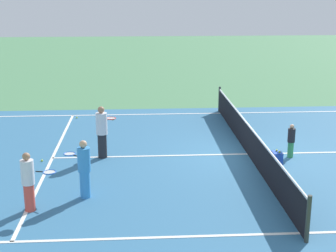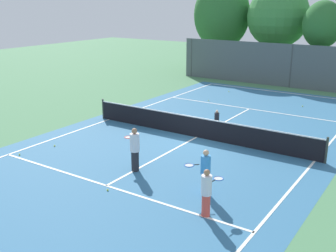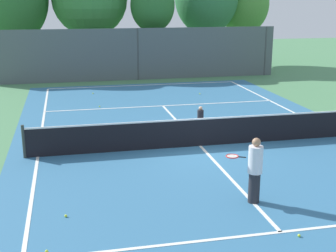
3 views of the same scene
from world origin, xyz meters
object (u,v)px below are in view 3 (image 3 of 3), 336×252
(player_0, at_px, (200,120))
(tennis_ball_7, at_px, (200,94))
(tennis_ball_2, at_px, (100,106))
(tennis_ball_6, at_px, (93,93))
(tennis_ball_1, at_px, (249,120))
(tennis_ball_4, at_px, (225,125))
(tennis_ball_3, at_px, (66,216))
(player_1, at_px, (254,170))
(ball_crate, at_px, (218,134))
(tennis_ball_5, at_px, (47,251))
(tennis_ball_0, at_px, (299,235))

(player_0, relative_size, tennis_ball_7, 16.79)
(tennis_ball_2, distance_m, tennis_ball_6, 3.25)
(tennis_ball_1, height_order, tennis_ball_4, same)
(player_0, height_order, tennis_ball_3, player_0)
(player_1, distance_m, ball_crate, 5.60)
(player_0, relative_size, tennis_ball_1, 16.79)
(tennis_ball_4, relative_size, tennis_ball_7, 1.00)
(tennis_ball_4, height_order, tennis_ball_5, same)
(tennis_ball_1, bearing_deg, player_0, -148.42)
(tennis_ball_1, height_order, tennis_ball_5, same)
(tennis_ball_1, relative_size, tennis_ball_2, 1.00)
(tennis_ball_4, bearing_deg, player_0, -141.60)
(player_1, bearing_deg, tennis_ball_7, 79.50)
(player_0, xyz_separation_m, ball_crate, (0.52, -0.58, -0.38))
(tennis_ball_0, relative_size, tennis_ball_7, 1.00)
(ball_crate, xyz_separation_m, tennis_ball_2, (-3.88, 6.08, -0.15))
(ball_crate, relative_size, tennis_ball_4, 6.45)
(tennis_ball_5, bearing_deg, tennis_ball_1, 48.55)
(tennis_ball_2, bearing_deg, tennis_ball_3, -98.29)
(player_0, relative_size, tennis_ball_5, 16.79)
(player_1, bearing_deg, tennis_ball_1, 68.85)
(tennis_ball_1, xyz_separation_m, tennis_ball_4, (-1.24, -0.52, 0.00))
(tennis_ball_7, bearing_deg, tennis_ball_1, -85.31)
(player_0, bearing_deg, player_1, -93.45)
(ball_crate, height_order, tennis_ball_6, ball_crate)
(tennis_ball_0, bearing_deg, tennis_ball_1, 74.37)
(tennis_ball_5, bearing_deg, tennis_ball_4, 51.62)
(tennis_ball_2, distance_m, tennis_ball_3, 11.54)
(tennis_ball_3, bearing_deg, ball_crate, 43.97)
(player_0, bearing_deg, tennis_ball_3, -130.29)
(tennis_ball_2, distance_m, tennis_ball_7, 5.80)
(tennis_ball_4, distance_m, tennis_ball_7, 6.35)
(ball_crate, relative_size, tennis_ball_6, 6.45)
(tennis_ball_6, bearing_deg, tennis_ball_5, -96.86)
(tennis_ball_2, bearing_deg, tennis_ball_1, -33.16)
(tennis_ball_7, bearing_deg, ball_crate, -101.45)
(ball_crate, height_order, tennis_ball_4, ball_crate)
(tennis_ball_4, distance_m, tennis_ball_6, 9.06)
(tennis_ball_4, xyz_separation_m, tennis_ball_7, (0.77, 6.30, 0.00))
(ball_crate, height_order, tennis_ball_5, ball_crate)
(ball_crate, bearing_deg, tennis_ball_2, 122.52)
(tennis_ball_3, distance_m, tennis_ball_7, 15.11)
(ball_crate, xyz_separation_m, tennis_ball_6, (-3.98, 9.33, -0.15))
(player_1, distance_m, tennis_ball_1, 8.27)
(tennis_ball_6, bearing_deg, tennis_ball_7, -13.73)
(tennis_ball_3, distance_m, tennis_ball_6, 14.76)
(tennis_ball_0, relative_size, tennis_ball_6, 1.00)
(tennis_ball_4, bearing_deg, tennis_ball_2, 136.93)
(tennis_ball_1, distance_m, tennis_ball_5, 12.12)
(tennis_ball_0, relative_size, tennis_ball_1, 1.00)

